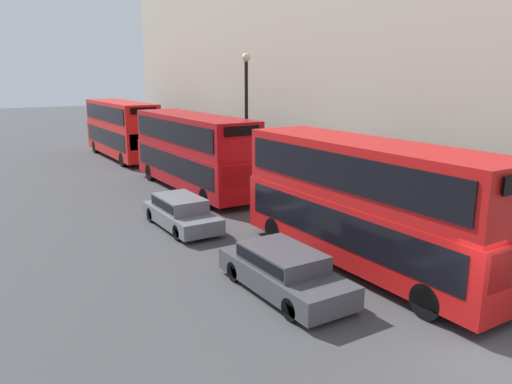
# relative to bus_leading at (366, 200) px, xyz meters

# --- Properties ---
(ground_plane) EXTENTS (200.00, 200.00, 0.00)m
(ground_plane) POSITION_rel_bus_leading_xyz_m (-1.60, -5.66, -2.34)
(ground_plane) COLOR #424244
(bus_leading) EXTENTS (2.59, 10.39, 4.23)m
(bus_leading) POSITION_rel_bus_leading_xyz_m (0.00, 0.00, 0.00)
(bus_leading) COLOR red
(bus_leading) RESTS_ON ground
(bus_second_in_queue) EXTENTS (2.59, 10.83, 4.17)m
(bus_second_in_queue) POSITION_rel_bus_leading_xyz_m (-0.00, 13.36, -0.03)
(bus_second_in_queue) COLOR #A80F14
(bus_second_in_queue) RESTS_ON ground
(bus_third_in_queue) EXTENTS (2.59, 10.61, 4.29)m
(bus_third_in_queue) POSITION_rel_bus_leading_xyz_m (-0.00, 26.32, 0.03)
(bus_third_in_queue) COLOR red
(bus_third_in_queue) RESTS_ON ground
(car_dark_sedan) EXTENTS (1.88, 4.73, 1.33)m
(car_dark_sedan) POSITION_rel_bus_leading_xyz_m (-3.40, -0.22, -1.63)
(car_dark_sedan) COLOR #47474C
(car_dark_sedan) RESTS_ON ground
(car_hatchback) EXTENTS (1.76, 4.59, 1.33)m
(car_hatchback) POSITION_rel_bus_leading_xyz_m (-3.40, 7.34, -1.63)
(car_hatchback) COLOR slate
(car_hatchback) RESTS_ON ground
(street_lamp) EXTENTS (0.44, 0.44, 7.36)m
(street_lamp) POSITION_rel_bus_leading_xyz_m (2.03, 11.02, 2.14)
(street_lamp) COLOR black
(street_lamp) RESTS_ON ground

